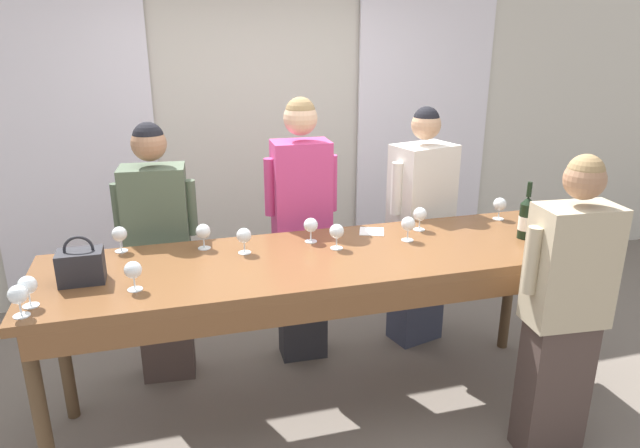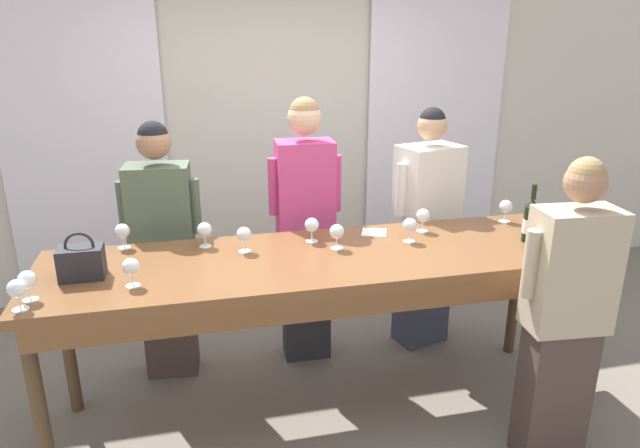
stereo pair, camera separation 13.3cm
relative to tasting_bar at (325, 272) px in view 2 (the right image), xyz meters
The scene contains 24 objects.
ground_plane 0.91m from the tasting_bar, 90.00° to the left, with size 18.00×18.00×0.00m, color #70665B.
wall_back 2.00m from the tasting_bar, 90.00° to the left, with size 12.00×0.06×2.80m.
curtain_panel_left 2.41m from the tasting_bar, 127.69° to the left, with size 1.22×0.03×2.69m.
curtain_panel_right 2.41m from the tasting_bar, 52.31° to the left, with size 1.22×0.03×2.69m.
tasting_bar is the anchor object (origin of this frame).
wine_bottle 1.22m from the tasting_bar, ahead, with size 0.08×0.08×0.34m.
handbag 1.24m from the tasting_bar, behind, with size 0.21×0.14×0.24m.
wine_glass_front_left 0.23m from the tasting_bar, 47.29° to the left, with size 0.08×0.08×0.14m.
wine_glass_front_mid 0.75m from the tasting_bar, 21.32° to the left, with size 0.08×0.08×0.14m.
wine_glass_front_right 0.49m from the tasting_bar, 157.16° to the left, with size 0.08×0.08×0.14m.
wine_glass_center_left 0.31m from the tasting_bar, 94.03° to the left, with size 0.08×0.08×0.14m.
wine_glass_center_mid 1.45m from the tasting_bar, behind, with size 0.08×0.08×0.14m.
wine_glass_center_right 0.72m from the tasting_bar, 153.97° to the left, with size 0.08×0.08×0.14m.
wine_glass_back_left 1.48m from the tasting_bar, 168.48° to the right, with size 0.08×0.08×0.14m.
wine_glass_back_mid 1.48m from the tasting_bar, ahead, with size 0.08×0.08×0.14m.
wine_glass_back_right 1.01m from the tasting_bar, behind, with size 0.08×0.08×0.14m.
wine_glass_near_host 0.57m from the tasting_bar, 12.00° to the left, with size 0.08×0.08×0.14m.
wine_glass_by_bottle 1.15m from the tasting_bar, 160.21° to the left, with size 0.08×0.08×0.14m.
wine_glass_by_handbag 1.31m from the tasting_bar, 14.12° to the left, with size 0.08×0.08×0.14m.
napkin 0.50m from the tasting_bar, 38.93° to the left, with size 0.19×0.19×0.00m.
guest_olive_jacket 1.10m from the tasting_bar, 142.52° to the left, with size 0.49×0.28×1.66m.
guest_pink_top 0.67m from the tasting_bar, 87.21° to the left, with size 0.47×0.25×1.77m.
guest_cream_sweater 1.10m from the tasting_bar, 37.21° to the left, with size 0.51×0.36×1.69m.
host_pouring 1.23m from the tasting_bar, 30.15° to the right, with size 0.50×0.26×1.62m.
Camera 2 is at (-0.68, -2.80, 2.15)m, focal length 32.00 mm.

